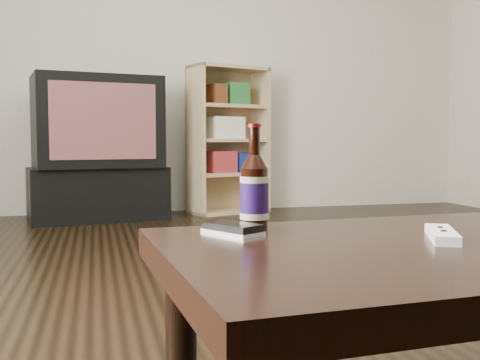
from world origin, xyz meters
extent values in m
cube|color=black|center=(0.00, 0.00, -0.01)|extent=(5.00, 6.00, 0.01)
cube|color=#B4AAA0|center=(0.00, 3.01, 1.35)|extent=(5.00, 0.02, 2.70)
cube|color=black|center=(-0.70, 2.62, 0.19)|extent=(1.03, 0.64, 0.39)
cube|color=black|center=(-0.70, 2.62, 0.72)|extent=(0.96, 0.69, 0.66)
cube|color=#BC3E0C|center=(-0.65, 2.35, 0.72)|extent=(0.71, 0.13, 0.53)
cube|color=tan|center=(0.04, 2.68, 0.58)|extent=(0.11, 0.28, 1.17)
cube|color=tan|center=(0.61, 2.87, 0.58)|extent=(0.11, 0.28, 1.17)
cube|color=tan|center=(0.33, 2.78, 1.15)|extent=(0.69, 0.47, 0.03)
cube|color=tan|center=(0.33, 2.78, 0.01)|extent=(0.69, 0.47, 0.03)
cube|color=tan|center=(0.29, 2.90, 0.58)|extent=(0.61, 0.22, 1.17)
cube|color=tan|center=(0.33, 2.78, 0.31)|extent=(0.63, 0.42, 0.03)
cube|color=tan|center=(0.33, 2.78, 0.58)|extent=(0.63, 0.42, 0.03)
cube|color=tan|center=(0.33, 2.78, 0.85)|extent=(0.63, 0.42, 0.03)
cube|color=maroon|center=(0.25, 2.73, 0.41)|extent=(0.26, 0.24, 0.17)
cube|color=navy|center=(0.44, 2.79, 0.40)|extent=(0.19, 0.22, 0.15)
cube|color=#EFE2D0|center=(0.29, 2.74, 0.68)|extent=(0.31, 0.25, 0.17)
cube|color=#21662D|center=(0.38, 2.77, 0.95)|extent=(0.23, 0.23, 0.17)
cube|color=#562914|center=(0.21, 2.72, 0.94)|extent=(0.16, 0.20, 0.15)
cube|color=black|center=(-0.07, -0.74, 0.37)|extent=(1.11, 0.69, 0.05)
cylinder|color=black|center=(-0.55, -0.53, 0.17)|extent=(0.07, 0.07, 0.35)
cylinder|color=black|center=(-0.40, -0.53, 0.46)|extent=(0.06, 0.06, 0.12)
cylinder|color=#220E48|center=(-0.40, -0.53, 0.46)|extent=(0.06, 0.06, 0.08)
cylinder|color=beige|center=(-0.40, -0.53, 0.50)|extent=(0.06, 0.06, 0.01)
cylinder|color=beige|center=(-0.40, -0.53, 0.43)|extent=(0.06, 0.06, 0.01)
cone|color=black|center=(-0.40, -0.53, 0.54)|extent=(0.06, 0.06, 0.03)
cylinder|color=black|center=(-0.40, -0.53, 0.58)|extent=(0.02, 0.02, 0.05)
cylinder|color=maroon|center=(-0.40, -0.53, 0.61)|extent=(0.03, 0.03, 0.01)
cube|color=#ADADB0|center=(-0.45, -0.57, 0.40)|extent=(0.11, 0.13, 0.01)
cube|color=black|center=(-0.45, -0.57, 0.41)|extent=(0.11, 0.13, 0.02)
cylinder|color=#ADADB0|center=(-0.44, -0.60, 0.42)|extent=(0.03, 0.03, 0.00)
cube|color=white|center=(-0.10, -0.72, 0.41)|extent=(0.11, 0.16, 0.02)
cylinder|color=black|center=(-0.09, -0.70, 0.42)|extent=(0.01, 0.01, 0.00)
cylinder|color=black|center=(-0.11, -0.74, 0.42)|extent=(0.01, 0.01, 0.00)
camera|label=1|loc=(-0.71, -1.61, 0.58)|focal=42.00mm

